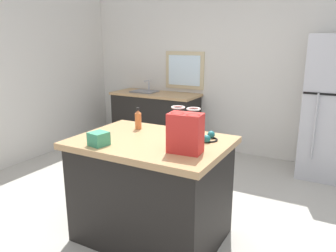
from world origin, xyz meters
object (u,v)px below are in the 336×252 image
at_px(kitchen_island, 152,189).
at_px(bottle, 138,119).
at_px(shopping_bag, 185,133).
at_px(ear_defenders, 209,138).
at_px(small_box, 99,139).

relative_size(kitchen_island, bottle, 6.23).
bearing_deg(kitchen_island, shopping_bag, -21.02).
xyz_separation_m(bottle, ear_defenders, (0.72, -0.02, -0.07)).
xyz_separation_m(small_box, bottle, (-0.00, 0.57, 0.04)).
height_order(kitchen_island, ear_defenders, ear_defenders).
bearing_deg(small_box, ear_defenders, 37.33).
distance_m(shopping_bag, bottle, 0.79).
bearing_deg(small_box, kitchen_island, 49.48).
distance_m(kitchen_island, ear_defenders, 0.68).
height_order(shopping_bag, bottle, shopping_bag).
height_order(small_box, ear_defenders, small_box).
height_order(bottle, ear_defenders, bottle).
bearing_deg(ear_defenders, kitchen_island, -153.47).
relative_size(bottle, ear_defenders, 1.04).
distance_m(small_box, ear_defenders, 0.90).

